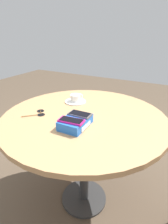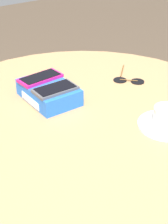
{
  "view_description": "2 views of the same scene",
  "coord_description": "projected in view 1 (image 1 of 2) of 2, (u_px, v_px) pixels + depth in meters",
  "views": [
    {
      "loc": [
        -0.9,
        -0.48,
        1.27
      ],
      "look_at": [
        0.0,
        0.0,
        0.8
      ],
      "focal_mm": 28.0,
      "sensor_mm": 36.0,
      "label": 1
    },
    {
      "loc": [
        0.77,
        -0.53,
        1.36
      ],
      "look_at": [
        0.0,
        0.0,
        0.8
      ],
      "focal_mm": 60.0,
      "sensor_mm": 36.0,
      "label": 2
    }
  ],
  "objects": [
    {
      "name": "sunglasses",
      "position": [
        40.0,
        113.0,
        1.16
      ],
      "size": [
        0.15,
        0.11,
        0.01
      ],
      "color": "black",
      "rests_on": "round_table"
    },
    {
      "name": "saucer",
      "position": [
        75.0,
        101.0,
        1.34
      ],
      "size": [
        0.16,
        0.16,
        0.01
      ],
      "primitive_type": "cylinder",
      "color": "white",
      "rests_on": "round_table"
    },
    {
      "name": "coffee_cup",
      "position": [
        76.0,
        98.0,
        1.33
      ],
      "size": [
        0.1,
        0.08,
        0.05
      ],
      "color": "white",
      "rests_on": "saucer"
    },
    {
      "name": "ground_plane",
      "position": [
        84.0,
        198.0,
        1.47
      ],
      "size": [
        8.0,
        8.0,
        0.0
      ],
      "primitive_type": "plane",
      "color": "brown"
    },
    {
      "name": "phone_magenta",
      "position": [
        71.0,
        121.0,
        0.94
      ],
      "size": [
        0.08,
        0.14,
        0.01
      ],
      "color": "#D11975",
      "rests_on": "phone_box"
    },
    {
      "name": "round_table",
      "position": [
        84.0,
        128.0,
        1.18
      ],
      "size": [
        1.06,
        1.06,
        0.78
      ],
      "color": "#2D2D2D",
      "rests_on": "ground_plane"
    },
    {
      "name": "phone_box",
      "position": [
        76.0,
        122.0,
        0.99
      ],
      "size": [
        0.2,
        0.14,
        0.05
      ],
      "color": "blue",
      "rests_on": "round_table"
    },
    {
      "name": "phone_gray",
      "position": [
        80.0,
        114.0,
        1.01
      ],
      "size": [
        0.07,
        0.13,
        0.01
      ],
      "color": "#515156",
      "rests_on": "phone_box"
    }
  ]
}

